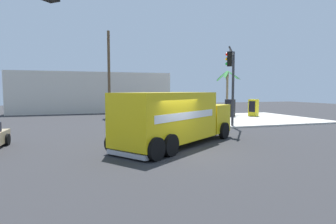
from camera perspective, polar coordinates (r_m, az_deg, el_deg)
name	(u,v)px	position (r m, az deg, el deg)	size (l,w,h in m)	color
ground_plane	(181,152)	(13.39, 2.69, -8.24)	(100.00, 100.00, 0.00)	#2B2B2D
sidewalk_corner_far	(252,118)	(30.01, 16.81, -1.27)	(11.39, 11.39, 0.14)	beige
delivery_truck	(175,118)	(14.87, 1.52, -1.18)	(8.10, 6.94, 2.83)	yellow
traffic_light_secondary	(232,76)	(21.39, 12.88, 7.09)	(2.49, 3.56, 5.83)	#38383D
vending_machine_red	(230,108)	(30.72, 12.53, 0.81)	(1.14, 1.17, 1.85)	black
vending_machine_blue	(253,108)	(31.76, 17.03, 0.83)	(1.11, 1.16, 1.85)	yellow
palm_tree_far	(227,84)	(33.53, 11.99, 5.53)	(3.07, 3.05, 5.14)	#7A6647
utility_pole	(109,73)	(31.99, -11.96, 7.81)	(0.30, 2.20, 9.49)	brown
building_backdrop	(93,93)	(39.71, -15.11, 3.84)	(20.37, 6.00, 5.32)	beige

